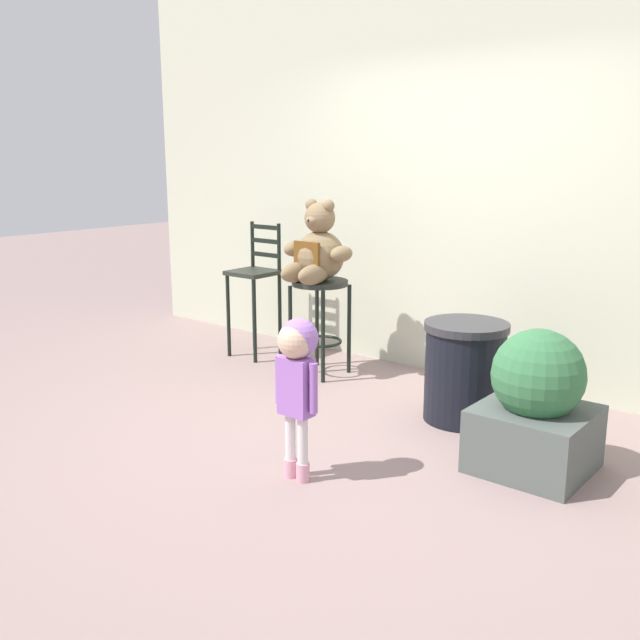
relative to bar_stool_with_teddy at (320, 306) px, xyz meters
The scene contains 8 objects.
ground_plane 1.43m from the bar_stool_with_teddy, 49.98° to the right, with size 24.00×24.00×0.00m, color gray.
building_wall 1.80m from the bar_stool_with_teddy, 42.53° to the left, with size 6.83×0.30×3.86m, color beige.
bar_stool_with_teddy is the anchor object (origin of this frame).
teddy_bear 0.43m from the bar_stool_with_teddy, 90.00° to the right, with size 0.59×0.53×0.62m.
child_walking 1.91m from the bar_stool_with_teddy, 54.46° to the right, with size 0.28×0.22×0.88m.
trash_bin 1.40m from the bar_stool_with_teddy, ahead, with size 0.55×0.55×0.66m.
bar_chair_empty 0.78m from the bar_stool_with_teddy, behind, with size 0.37×0.37×1.14m.
planter_with_shrub 2.15m from the bar_stool_with_teddy, 17.34° to the right, with size 0.59×0.59×0.80m.
Camera 1 is at (2.62, -3.25, 1.72)m, focal length 40.38 mm.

